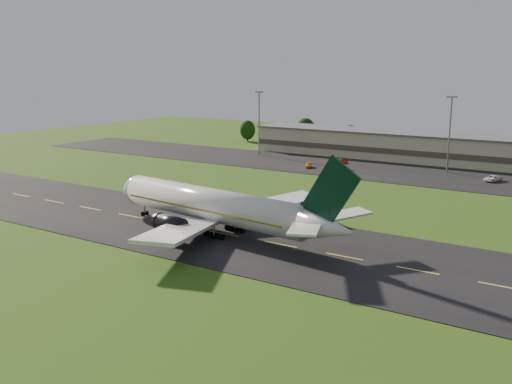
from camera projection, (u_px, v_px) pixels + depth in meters
The scene contains 10 objects.
ground at pixel (280, 245), 90.34m from camera, with size 360.00×360.00×0.00m, color #274B12.
taxiway at pixel (280, 245), 90.33m from camera, with size 220.00×30.00×0.10m, color black.
apron at pixel (419, 175), 149.47m from camera, with size 260.00×30.00×0.10m, color black.
airliner at pixel (215, 206), 96.03m from camera, with size 51.23×41.93×15.57m.
terminal at pixel (467, 151), 165.10m from camera, with size 145.00×16.00×8.40m.
light_mast_west at pixel (259, 115), 182.47m from camera, with size 2.40×1.20×20.35m.
light_mast_centre at pixel (450, 125), 150.70m from camera, with size 2.40×1.20×20.35m.
service_vehicle_a at pixel (309, 165), 160.27m from camera, with size 1.70×4.22×1.44m, color orange.
service_vehicle_b at pixel (342, 161), 167.83m from camera, with size 1.25×3.60×1.19m, color #A5210B.
service_vehicle_c at pixel (493, 178), 140.53m from camera, with size 2.48×5.39×1.50m, color silver.
Camera 1 is at (43.63, -74.79, 27.39)m, focal length 40.00 mm.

